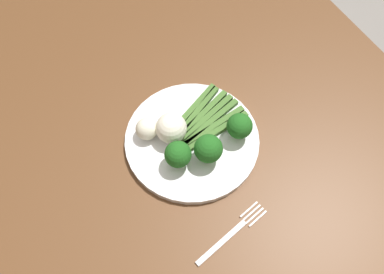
{
  "coord_description": "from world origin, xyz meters",
  "views": [
    {
      "loc": [
        0.42,
        -0.18,
        1.49
      ],
      "look_at": [
        0.07,
        0.02,
        0.77
      ],
      "focal_mm": 37.66,
      "sensor_mm": 36.0,
      "label": 1
    }
  ],
  "objects": [
    {
      "name": "broccoli_front",
      "position": [
        0.13,
        0.02,
        0.8
      ],
      "size": [
        0.06,
        0.06,
        0.07
      ],
      "color": "#4C7F2B",
      "rests_on": "plate"
    },
    {
      "name": "cauliflower_front_left",
      "position": [
        0.05,
        -0.02,
        0.79
      ],
      "size": [
        0.06,
        0.06,
        0.06
      ],
      "primitive_type": "sphere",
      "color": "white",
      "rests_on": "plate"
    },
    {
      "name": "dining_table",
      "position": [
        0.0,
        0.0,
        0.64
      ],
      "size": [
        1.14,
        1.07,
        0.75
      ],
      "color": "brown",
      "rests_on": "ground_plane"
    },
    {
      "name": "fork",
      "position": [
        0.28,
        -0.01,
        0.75
      ],
      "size": [
        0.05,
        0.17,
        0.0
      ],
      "rotation": [
        0.0,
        0.0,
        1.77
      ],
      "color": "silver",
      "rests_on": "dining_table"
    },
    {
      "name": "cauliflower_mid",
      "position": [
        0.02,
        -0.06,
        0.78
      ],
      "size": [
        0.05,
        0.05,
        0.05
      ],
      "primitive_type": "sphere",
      "color": "silver",
      "rests_on": "plate"
    },
    {
      "name": "broccoli_outer_edge",
      "position": [
        0.11,
        -0.03,
        0.8
      ],
      "size": [
        0.05,
        0.05,
        0.06
      ],
      "color": "#4C7F2B",
      "rests_on": "plate"
    },
    {
      "name": "broccoli_right",
      "position": [
        0.12,
        0.1,
        0.8
      ],
      "size": [
        0.05,
        0.05,
        0.06
      ],
      "color": "#4C7F2B",
      "rests_on": "plate"
    },
    {
      "name": "plate",
      "position": [
        0.07,
        0.02,
        0.75
      ],
      "size": [
        0.28,
        0.28,
        0.01
      ],
      "primitive_type": "cylinder",
      "color": "white",
      "rests_on": "dining_table"
    },
    {
      "name": "ground_plane",
      "position": [
        0.0,
        0.0,
        -0.01
      ],
      "size": [
        6.0,
        6.0,
        0.02
      ],
      "primitive_type": "cube",
      "color": "gray"
    },
    {
      "name": "asparagus_bundle",
      "position": [
        0.05,
        0.06,
        0.77
      ],
      "size": [
        0.12,
        0.17,
        0.01
      ],
      "rotation": [
        0.0,
        0.0,
        1.86
      ],
      "color": "#3D6626",
      "rests_on": "plate"
    }
  ]
}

